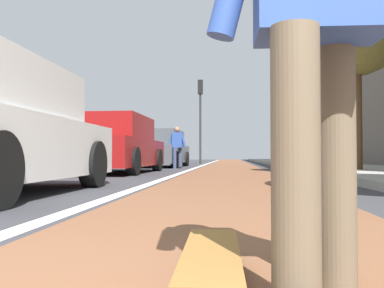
% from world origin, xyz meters
% --- Properties ---
extents(ground_plane, '(80.00, 80.00, 0.00)m').
position_xyz_m(ground_plane, '(10.00, 0.00, 0.00)').
color(ground_plane, '#38383D').
extents(bike_lane_paint, '(56.00, 2.21, 0.00)m').
position_xyz_m(bike_lane_paint, '(24.00, 0.00, 0.00)').
color(bike_lane_paint, brown).
rests_on(bike_lane_paint, ground).
extents(lane_stripe_white, '(52.00, 0.16, 0.01)m').
position_xyz_m(lane_stripe_white, '(20.00, 1.26, 0.00)').
color(lane_stripe_white, silver).
rests_on(lane_stripe_white, ground).
extents(sidewalk_curb, '(52.00, 3.20, 0.12)m').
position_xyz_m(sidewalk_curb, '(18.00, -3.49, 0.06)').
color(sidewalk_curb, '#9E9B93').
rests_on(sidewalk_curb, ground).
extents(building_facade, '(40.00, 1.20, 13.19)m').
position_xyz_m(building_facade, '(22.00, -6.42, 6.60)').
color(building_facade, '#6D6459').
rests_on(building_facade, ground).
extents(skateboard, '(0.84, 0.22, 0.11)m').
position_xyz_m(skateboard, '(1.15, 0.05, 0.09)').
color(skateboard, green).
rests_on(skateboard, ground).
extents(skater_person, '(0.46, 0.72, 1.64)m').
position_xyz_m(skater_person, '(1.00, -0.30, 0.94)').
color(skater_person, brown).
rests_on(skater_person, ground).
extents(parked_car_mid, '(4.57, 1.91, 1.48)m').
position_xyz_m(parked_car_mid, '(10.35, 2.97, 0.71)').
color(parked_car_mid, maroon).
rests_on(parked_car_mid, ground).
extents(parked_car_far, '(4.63, 1.97, 1.47)m').
position_xyz_m(parked_car_far, '(16.25, 2.78, 0.70)').
color(parked_car_far, '#4C5156').
rests_on(parked_car_far, ground).
extents(traffic_light, '(0.33, 0.28, 4.74)m').
position_xyz_m(traffic_light, '(23.01, 1.66, 3.25)').
color(traffic_light, '#2D2D2D').
rests_on(traffic_light, ground).
extents(street_tree_mid, '(2.34, 2.34, 4.73)m').
position_xyz_m(street_tree_mid, '(10.03, -3.09, 3.54)').
color(street_tree_mid, brown).
rests_on(street_tree_mid, ground).
extents(pedestrian_distant, '(0.42, 0.65, 1.48)m').
position_xyz_m(pedestrian_distant, '(14.28, 1.85, 0.85)').
color(pedestrian_distant, '#384260').
rests_on(pedestrian_distant, ground).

